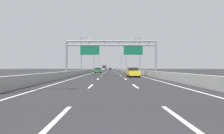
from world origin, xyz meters
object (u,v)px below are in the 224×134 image
at_px(sign_gantry, 111,49).
at_px(green_car, 98,70).
at_px(streetlamp_left_mid, 82,53).
at_px(black_car, 110,69).
at_px(streetlamp_left_far, 95,60).
at_px(streetlamp_right_far, 126,60).
at_px(yellow_car, 133,72).
at_px(white_car, 104,69).
at_px(box_truck, 104,67).
at_px(streetlamp_right_distant, 121,62).
at_px(streetlamp_left_distant, 99,62).
at_px(streetlamp_right_mid, 139,53).

bearing_deg(sign_gantry, green_car, 100.38).
height_order(streetlamp_left_mid, black_car, streetlamp_left_mid).
relative_size(streetlamp_left_mid, streetlamp_left_far, 1.00).
height_order(sign_gantry, black_car, sign_gantry).
bearing_deg(streetlamp_right_far, yellow_car, -94.07).
height_order(black_car, yellow_car, yellow_car).
height_order(yellow_car, white_car, yellow_car).
xyz_separation_m(streetlamp_right_far, white_car, (-11.09, 12.81, -4.64)).
bearing_deg(streetlamp_left_far, black_car, 80.90).
relative_size(white_car, box_truck, 0.53).
height_order(streetlamp_left_far, green_car, streetlamp_left_far).
height_order(green_car, box_truck, box_truck).
xyz_separation_m(sign_gantry, streetlamp_left_mid, (-7.48, 14.77, 0.58)).
distance_m(streetlamp_left_far, white_car, 14.15).
distance_m(streetlamp_left_far, yellow_car, 57.05).
distance_m(sign_gantry, green_car, 21.48).
bearing_deg(box_truck, streetlamp_left_far, -96.69).
bearing_deg(sign_gantry, streetlamp_left_far, 98.06).
relative_size(streetlamp_left_far, green_car, 2.28).
distance_m(streetlamp_right_distant, yellow_car, 94.06).
relative_size(streetlamp_left_far, yellow_car, 2.10).
bearing_deg(streetlamp_left_far, white_car, 73.32).
bearing_deg(streetlamp_left_mid, streetlamp_right_far, 68.58).
relative_size(streetlamp_left_distant, box_truck, 1.09).
xyz_separation_m(streetlamp_right_mid, white_car, (-11.09, 50.88, -4.64)).
xyz_separation_m(streetlamp_left_mid, streetlamp_left_distant, (0.00, 76.13, 0.00)).
distance_m(streetlamp_right_far, white_car, 17.57).
bearing_deg(sign_gantry, box_truck, 92.56).
height_order(streetlamp_left_mid, streetlamp_left_distant, same).
height_order(sign_gantry, streetlamp_left_mid, streetlamp_left_mid).
bearing_deg(streetlamp_right_mid, box_truck, 99.15).
bearing_deg(streetlamp_left_distant, white_car, -81.36).
relative_size(streetlamp_right_far, white_car, 2.07).
distance_m(white_car, box_truck, 18.84).
height_order(sign_gantry, white_car, sign_gantry).
relative_size(yellow_car, green_car, 1.08).
distance_m(streetlamp_left_far, streetlamp_right_distant, 40.89).
bearing_deg(streetlamp_right_far, streetlamp_right_mid, -90.00).
relative_size(streetlamp_left_mid, white_car, 2.07).
bearing_deg(yellow_car, streetlamp_left_mid, 121.72).
xyz_separation_m(streetlamp_right_mid, streetlamp_left_distant, (-14.93, 76.13, 0.00)).
distance_m(white_car, green_car, 44.90).
xyz_separation_m(streetlamp_left_far, white_car, (3.84, 12.81, -4.64)).
bearing_deg(streetlamp_right_far, streetlamp_left_distant, 111.42).
distance_m(streetlamp_left_mid, streetlamp_right_mid, 14.93).
xyz_separation_m(yellow_car, green_car, (-7.27, 23.70, -0.02)).
bearing_deg(streetlamp_left_far, green_car, -83.45).
xyz_separation_m(streetlamp_left_mid, box_truck, (3.71, 69.70, -3.72)).
height_order(streetlamp_right_far, black_car, streetlamp_right_far).
relative_size(streetlamp_right_mid, black_car, 2.11).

